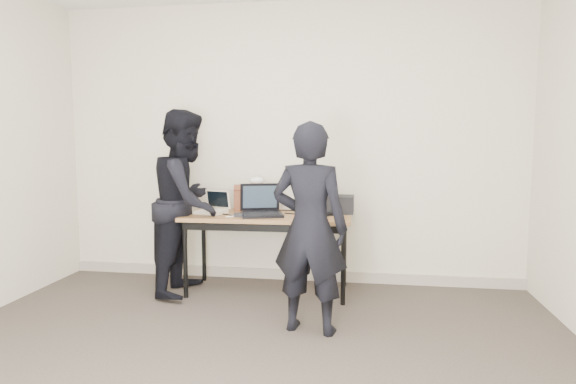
% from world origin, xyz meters
% --- Properties ---
extents(room, '(4.60, 4.60, 2.80)m').
position_xyz_m(room, '(0.00, 0.00, 1.35)').
color(room, '#413831').
rests_on(room, ground).
extents(desk, '(1.51, 0.67, 0.72)m').
position_xyz_m(desk, '(-0.12, 1.81, 0.66)').
color(desk, brown).
rests_on(desk, ground).
extents(laptop_beige, '(0.32, 0.31, 0.21)m').
position_xyz_m(laptop_beige, '(-0.63, 1.82, 0.76)').
color(laptop_beige, beige).
rests_on(laptop_beige, desk).
extents(laptop_center, '(0.45, 0.44, 0.28)m').
position_xyz_m(laptop_center, '(-0.17, 1.77, 0.78)').
color(laptop_center, black).
rests_on(laptop_center, desk).
extents(laptop_right, '(0.49, 0.49, 0.26)m').
position_xyz_m(laptop_right, '(0.38, 2.00, 0.78)').
color(laptop_right, black).
rests_on(laptop_right, desk).
extents(leather_satchel, '(0.38, 0.23, 0.25)m').
position_xyz_m(leather_satchel, '(-0.30, 2.04, 0.85)').
color(leather_satchel, brown).
rests_on(leather_satchel, desk).
extents(tissue, '(0.14, 0.11, 0.08)m').
position_xyz_m(tissue, '(-0.27, 2.05, 1.00)').
color(tissue, white).
rests_on(tissue, leather_satchel).
extents(equipment_box, '(0.28, 0.24, 0.16)m').
position_xyz_m(equipment_box, '(0.51, 2.01, 0.80)').
color(equipment_box, black).
rests_on(equipment_box, desk).
extents(power_brick, '(0.09, 0.06, 0.03)m').
position_xyz_m(power_brick, '(-0.34, 1.65, 0.74)').
color(power_brick, black).
rests_on(power_brick, desk).
extents(cables, '(1.15, 0.47, 0.01)m').
position_xyz_m(cables, '(-0.07, 1.82, 0.72)').
color(cables, black).
rests_on(cables, desk).
extents(person_typist, '(0.61, 0.45, 1.52)m').
position_xyz_m(person_typist, '(0.35, 0.98, 0.76)').
color(person_typist, black).
rests_on(person_typist, ground).
extents(person_observer, '(0.64, 0.81, 1.66)m').
position_xyz_m(person_observer, '(-0.85, 1.74, 0.83)').
color(person_observer, black).
rests_on(person_observer, ground).
extents(baseboard, '(4.50, 0.03, 0.10)m').
position_xyz_m(baseboard, '(0.00, 2.23, 0.05)').
color(baseboard, '#A49888').
rests_on(baseboard, ground).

